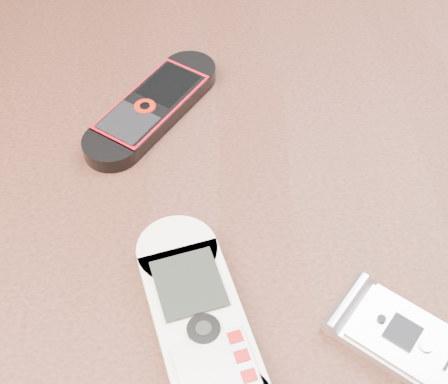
{
  "coord_description": "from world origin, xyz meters",
  "views": [
    {
      "loc": [
        -0.02,
        -0.29,
        1.11
      ],
      "look_at": [
        0.01,
        0.0,
        0.76
      ],
      "focal_mm": 50.0,
      "sensor_mm": 36.0,
      "label": 1
    }
  ],
  "objects_px": {
    "table": "(218,277)",
    "nokia_black_red": "(153,107)",
    "nokia_white": "(201,327)",
    "motorola_razr": "(405,339)"
  },
  "relations": [
    {
      "from": "table",
      "to": "nokia_black_red",
      "type": "xyz_separation_m",
      "value": [
        -0.04,
        0.1,
        0.11
      ]
    },
    {
      "from": "table",
      "to": "nokia_white",
      "type": "xyz_separation_m",
      "value": [
        -0.02,
        -0.11,
        0.11
      ]
    },
    {
      "from": "motorola_razr",
      "to": "table",
      "type": "bearing_deg",
      "value": 82.41
    },
    {
      "from": "nokia_black_red",
      "to": "motorola_razr",
      "type": "bearing_deg",
      "value": -17.44
    },
    {
      "from": "nokia_black_red",
      "to": "nokia_white",
      "type": "bearing_deg",
      "value": -44.21
    },
    {
      "from": "nokia_black_red",
      "to": "motorola_razr",
      "type": "relative_size",
      "value": 1.69
    },
    {
      "from": "table",
      "to": "motorola_razr",
      "type": "relative_size",
      "value": 13.44
    },
    {
      "from": "nokia_white",
      "to": "motorola_razr",
      "type": "relative_size",
      "value": 1.88
    },
    {
      "from": "table",
      "to": "nokia_black_red",
      "type": "distance_m",
      "value": 0.16
    },
    {
      "from": "table",
      "to": "motorola_razr",
      "type": "height_order",
      "value": "motorola_razr"
    }
  ]
}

